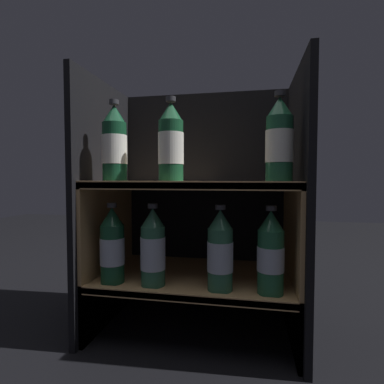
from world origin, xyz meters
TOP-DOWN VIEW (x-y plane):
  - ground_plane at (0.00, 0.00)m, footprint 6.00×6.00m
  - fridge_back_wall at (0.00, 0.40)m, footprint 0.69×0.02m
  - fridge_side_left at (-0.33, 0.20)m, footprint 0.02×0.43m
  - fridge_side_right at (0.33, 0.20)m, footprint 0.02×0.43m
  - shelf_lower at (0.00, 0.19)m, footprint 0.65×0.39m
  - shelf_upper at (0.00, 0.19)m, footprint 0.65×0.39m
  - bottle_upper_front_0 at (-0.23, 0.06)m, footprint 0.08×0.08m
  - bottle_upper_front_1 at (-0.05, 0.06)m, footprint 0.08×0.08m
  - bottle_upper_front_2 at (0.26, 0.06)m, footprint 0.08×0.08m
  - bottle_lower_front_0 at (-0.24, 0.06)m, footprint 0.08×0.08m
  - bottle_lower_front_1 at (-0.11, 0.06)m, footprint 0.08×0.08m
  - bottle_lower_front_2 at (0.10, 0.06)m, footprint 0.08×0.08m
  - bottle_lower_front_3 at (0.24, 0.06)m, footprint 0.08×0.08m

SIDE VIEW (x-z plane):
  - ground_plane at x=0.00m, z-range 0.00..0.00m
  - shelf_lower at x=0.00m, z-range 0.06..0.26m
  - bottle_lower_front_1 at x=-0.11m, z-range 0.18..0.43m
  - bottle_lower_front_2 at x=0.10m, z-range 0.18..0.43m
  - bottle_lower_front_0 at x=-0.24m, z-range 0.18..0.43m
  - bottle_lower_front_3 at x=0.24m, z-range 0.18..0.43m
  - shelf_upper at x=0.00m, z-range 0.12..0.63m
  - fridge_back_wall at x=0.00m, z-range 0.00..0.86m
  - fridge_side_left at x=-0.33m, z-range 0.00..0.86m
  - fridge_side_right at x=0.33m, z-range 0.00..0.86m
  - bottle_upper_front_1 at x=-0.05m, z-range 0.50..0.75m
  - bottle_upper_front_2 at x=0.26m, z-range 0.50..0.75m
  - bottle_upper_front_0 at x=-0.23m, z-range 0.50..0.75m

